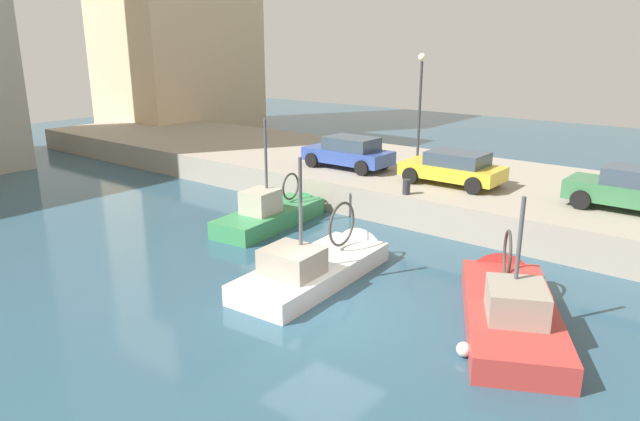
{
  "coord_description": "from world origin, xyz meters",
  "views": [
    {
      "loc": [
        -10.41,
        -8.25,
        6.57
      ],
      "look_at": [
        3.76,
        3.13,
        1.2
      ],
      "focal_mm": 32.4,
      "sensor_mm": 36.0,
      "label": 1
    }
  ],
  "objects_px": {
    "parked_car_blue": "(349,152)",
    "quay_streetlamp": "(421,89)",
    "fishing_boat_white": "(322,272)",
    "parked_car_green": "(637,190)",
    "fishing_boat_green": "(276,220)",
    "fishing_boat_red": "(507,314)",
    "mooring_bollard_mid": "(406,187)",
    "parked_car_yellow": "(454,168)"
  },
  "relations": [
    {
      "from": "parked_car_yellow",
      "to": "parked_car_green",
      "type": "xyz_separation_m",
      "value": [
        0.34,
        -6.28,
        0.06
      ]
    },
    {
      "from": "parked_car_yellow",
      "to": "quay_streetlamp",
      "type": "xyz_separation_m",
      "value": [
        3.24,
        3.4,
        2.58
      ]
    },
    {
      "from": "fishing_boat_white",
      "to": "parked_car_yellow",
      "type": "bearing_deg",
      "value": -0.57
    },
    {
      "from": "fishing_boat_white",
      "to": "parked_car_blue",
      "type": "xyz_separation_m",
      "value": [
        7.93,
        4.83,
        1.79
      ]
    },
    {
      "from": "fishing_boat_white",
      "to": "quay_streetlamp",
      "type": "distance_m",
      "value": 12.53
    },
    {
      "from": "parked_car_green",
      "to": "parked_car_yellow",
      "type": "bearing_deg",
      "value": 93.12
    },
    {
      "from": "fishing_boat_white",
      "to": "mooring_bollard_mid",
      "type": "xyz_separation_m",
      "value": [
        5.62,
        0.57,
        1.36
      ]
    },
    {
      "from": "parked_car_yellow",
      "to": "quay_streetlamp",
      "type": "bearing_deg",
      "value": 46.35
    },
    {
      "from": "parked_car_yellow",
      "to": "mooring_bollard_mid",
      "type": "distance_m",
      "value": 2.53
    },
    {
      "from": "fishing_boat_green",
      "to": "fishing_boat_red",
      "type": "bearing_deg",
      "value": -102.26
    },
    {
      "from": "fishing_boat_white",
      "to": "parked_car_green",
      "type": "height_order",
      "value": "fishing_boat_white"
    },
    {
      "from": "fishing_boat_green",
      "to": "quay_streetlamp",
      "type": "bearing_deg",
      "value": -8.08
    },
    {
      "from": "fishing_boat_white",
      "to": "quay_streetlamp",
      "type": "relative_size",
      "value": 1.29
    },
    {
      "from": "fishing_boat_green",
      "to": "parked_car_blue",
      "type": "height_order",
      "value": "fishing_boat_green"
    },
    {
      "from": "parked_car_green",
      "to": "fishing_boat_red",
      "type": "bearing_deg",
      "value": 171.45
    },
    {
      "from": "mooring_bollard_mid",
      "to": "quay_streetlamp",
      "type": "distance_m",
      "value": 6.95
    },
    {
      "from": "parked_car_yellow",
      "to": "quay_streetlamp",
      "type": "distance_m",
      "value": 5.36
    },
    {
      "from": "fishing_boat_green",
      "to": "parked_car_green",
      "type": "xyz_separation_m",
      "value": [
        5.49,
        -10.87,
        1.81
      ]
    },
    {
      "from": "parked_car_blue",
      "to": "parked_car_yellow",
      "type": "bearing_deg",
      "value": -88.76
    },
    {
      "from": "fishing_boat_red",
      "to": "quay_streetlamp",
      "type": "bearing_deg",
      "value": 39.12
    },
    {
      "from": "fishing_boat_white",
      "to": "parked_car_yellow",
      "type": "relative_size",
      "value": 1.63
    },
    {
      "from": "fishing_boat_red",
      "to": "parked_car_green",
      "type": "bearing_deg",
      "value": -8.55
    },
    {
      "from": "fishing_boat_white",
      "to": "quay_streetlamp",
      "type": "height_order",
      "value": "quay_streetlamp"
    },
    {
      "from": "fishing_boat_red",
      "to": "quay_streetlamp",
      "type": "xyz_separation_m",
      "value": [
        10.5,
        8.54,
        4.35
      ]
    },
    {
      "from": "parked_car_blue",
      "to": "fishing_boat_red",
      "type": "bearing_deg",
      "value": -125.44
    },
    {
      "from": "fishing_boat_red",
      "to": "parked_car_blue",
      "type": "xyz_separation_m",
      "value": [
        7.15,
        10.05,
        1.8
      ]
    },
    {
      "from": "parked_car_blue",
      "to": "quay_streetlamp",
      "type": "height_order",
      "value": "quay_streetlamp"
    },
    {
      "from": "fishing_boat_green",
      "to": "parked_car_green",
      "type": "height_order",
      "value": "fishing_boat_green"
    },
    {
      "from": "fishing_boat_white",
      "to": "parked_car_blue",
      "type": "relative_size",
      "value": 1.59
    },
    {
      "from": "fishing_boat_white",
      "to": "parked_car_green",
      "type": "distance_m",
      "value": 10.67
    },
    {
      "from": "fishing_boat_white",
      "to": "fishing_boat_green",
      "type": "xyz_separation_m",
      "value": [
        2.89,
        4.51,
        0.01
      ]
    },
    {
      "from": "fishing_boat_green",
      "to": "quay_streetlamp",
      "type": "relative_size",
      "value": 1.19
    },
    {
      "from": "fishing_boat_white",
      "to": "quay_streetlamp",
      "type": "xyz_separation_m",
      "value": [
        11.27,
        3.32,
        4.34
      ]
    },
    {
      "from": "parked_car_yellow",
      "to": "mooring_bollard_mid",
      "type": "bearing_deg",
      "value": 165.03
    },
    {
      "from": "mooring_bollard_mid",
      "to": "quay_streetlamp",
      "type": "height_order",
      "value": "quay_streetlamp"
    },
    {
      "from": "fishing_boat_green",
      "to": "parked_car_yellow",
      "type": "bearing_deg",
      "value": -41.71
    },
    {
      "from": "fishing_boat_white",
      "to": "fishing_boat_green",
      "type": "bearing_deg",
      "value": 57.36
    },
    {
      "from": "quay_streetlamp",
      "to": "fishing_boat_green",
      "type": "bearing_deg",
      "value": 171.92
    },
    {
      "from": "mooring_bollard_mid",
      "to": "parked_car_blue",
      "type": "bearing_deg",
      "value": 61.61
    },
    {
      "from": "parked_car_blue",
      "to": "mooring_bollard_mid",
      "type": "xyz_separation_m",
      "value": [
        -2.3,
        -4.26,
        -0.43
      ]
    },
    {
      "from": "parked_car_blue",
      "to": "fishing_boat_white",
      "type": "bearing_deg",
      "value": -148.64
    },
    {
      "from": "parked_car_green",
      "to": "fishing_boat_green",
      "type": "bearing_deg",
      "value": 116.78
    }
  ]
}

